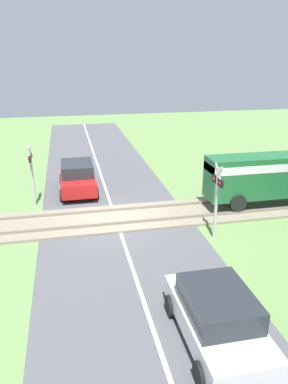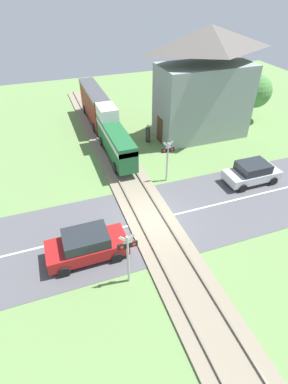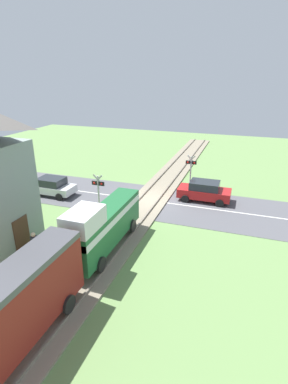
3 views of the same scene
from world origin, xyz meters
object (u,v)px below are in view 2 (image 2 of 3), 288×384
at_px(train, 103,117).
at_px(crossing_signal_east_approach, 168,156).
at_px(station_building, 204,87).
at_px(car_near_crossing, 87,245).
at_px(pedestrian_by_station, 148,134).
at_px(crossing_signal_west_approach, 128,252).
at_px(car_far_side, 252,172).

bearing_deg(train, crossing_signal_east_approach, -72.51).
relative_size(train, station_building, 1.62).
height_order(car_near_crossing, pedestrian_by_station, car_near_crossing).
bearing_deg(crossing_signal_west_approach, car_far_side, 25.88).
bearing_deg(car_far_side, train, 128.19).
xyz_separation_m(crossing_signal_east_approach, pedestrian_by_station, (0.80, 5.84, -1.22)).
bearing_deg(car_near_crossing, crossing_signal_west_approach, -54.41).
xyz_separation_m(car_far_side, crossing_signal_west_approach, (-10.29, -4.99, 1.16)).
bearing_deg(train, car_far_side, -51.81).
height_order(crossing_signal_west_approach, pedestrian_by_station, crossing_signal_west_approach).
distance_m(station_building, pedestrian_by_station, 5.89).
distance_m(train, car_near_crossing, 13.47).
distance_m(car_near_crossing, station_building, 16.35).
bearing_deg(station_building, pedestrian_by_station, 177.30).
xyz_separation_m(car_far_side, station_building, (0.16, 7.73, 3.45)).
bearing_deg(car_far_side, crossing_signal_west_approach, -154.12).
bearing_deg(station_building, train, 164.51).
xyz_separation_m(car_near_crossing, car_far_side, (11.80, 2.88, -0.05)).
distance_m(car_far_side, crossing_signal_west_approach, 11.50).
distance_m(car_near_crossing, crossing_signal_west_approach, 2.83).
height_order(car_far_side, station_building, station_building).
relative_size(car_near_crossing, station_building, 0.46).
relative_size(car_far_side, pedestrian_by_station, 2.40).
bearing_deg(train, pedestrian_by_station, -31.39).
bearing_deg(crossing_signal_west_approach, station_building, 50.59).
bearing_deg(station_building, crossing_signal_east_approach, -134.49).
relative_size(crossing_signal_west_approach, station_building, 0.35).
bearing_deg(car_far_side, station_building, 88.79).
height_order(car_far_side, crossing_signal_east_approach, crossing_signal_east_approach).
xyz_separation_m(train, crossing_signal_west_approach, (-2.47, -14.94, 0.06)).
bearing_deg(pedestrian_by_station, train, 148.61).
bearing_deg(train, car_near_crossing, -107.24).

